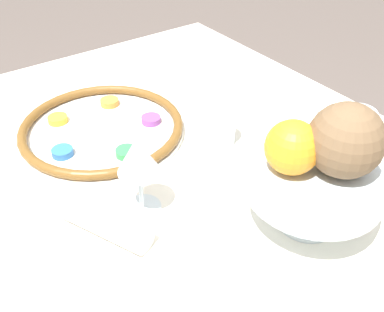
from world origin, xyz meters
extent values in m
cube|color=silver|center=(0.00, 0.00, 0.39)|extent=(1.28, 1.04, 0.77)
cylinder|color=silver|center=(-0.23, -0.04, 0.78)|extent=(0.35, 0.35, 0.01)
torus|color=brown|center=(-0.23, -0.04, 0.79)|extent=(0.35, 0.35, 0.02)
cylinder|color=#33934C|center=(-0.12, -0.04, 0.79)|extent=(0.04, 0.04, 0.01)
cylinder|color=#844299|center=(-0.19, 0.07, 0.79)|extent=(0.04, 0.04, 0.01)
cylinder|color=orange|center=(-0.31, 0.03, 0.79)|extent=(0.04, 0.04, 0.01)
cylinder|color=gold|center=(-0.31, -0.10, 0.79)|extent=(0.04, 0.04, 0.01)
cylinder|color=#2D6BB7|center=(-0.19, -0.14, 0.79)|extent=(0.04, 0.04, 0.01)
cylinder|color=silver|center=(0.02, -0.08, 0.78)|extent=(0.07, 0.07, 0.00)
cylinder|color=silver|center=(0.02, -0.08, 0.82)|extent=(0.01, 0.01, 0.08)
cone|color=silver|center=(0.02, -0.08, 0.89)|extent=(0.07, 0.07, 0.07)
cylinder|color=silver|center=(0.21, 0.13, 0.78)|extent=(0.10, 0.10, 0.01)
cylinder|color=silver|center=(0.21, 0.13, 0.81)|extent=(0.03, 0.03, 0.06)
cylinder|color=silver|center=(0.21, 0.13, 0.86)|extent=(0.22, 0.22, 0.03)
sphere|color=orange|center=(0.18, 0.10, 0.92)|extent=(0.09, 0.09, 0.09)
sphere|color=brown|center=(0.22, 0.16, 0.93)|extent=(0.12, 0.12, 0.12)
cylinder|color=white|center=(0.04, -0.16, 0.80)|extent=(0.17, 0.11, 0.05)
cylinder|color=silver|center=(-0.06, 0.15, 0.81)|extent=(0.07, 0.07, 0.07)
cylinder|color=silver|center=(0.10, 0.39, 0.81)|extent=(0.07, 0.07, 0.07)
camera|label=1|loc=(0.54, -0.34, 1.32)|focal=42.00mm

